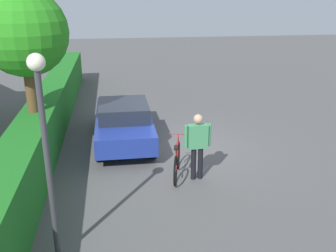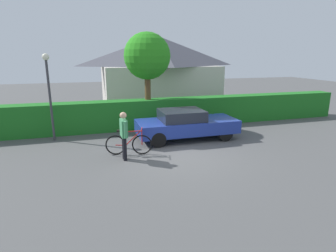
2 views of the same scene
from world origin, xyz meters
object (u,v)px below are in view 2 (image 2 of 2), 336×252
object	(u,v)px
bicycle	(129,144)
person_rider	(124,132)
street_lamp	(49,85)
tree_kerbside	(147,57)
parked_car_near	(186,124)

from	to	relation	value
bicycle	person_rider	size ratio (longest dim) A/B	0.98
bicycle	person_rider	xyz separation A→B (m)	(-0.22, -0.48, 0.61)
bicycle	street_lamp	bearing A→B (deg)	137.24
person_rider	street_lamp	bearing A→B (deg)	130.23
person_rider	bicycle	bearing A→B (deg)	65.15
street_lamp	person_rider	bearing A→B (deg)	-49.77
street_lamp	tree_kerbside	world-z (taller)	tree_kerbside
parked_car_near	tree_kerbside	distance (m)	3.92
bicycle	street_lamp	xyz separation A→B (m)	(-2.88, 2.66, 2.01)
parked_car_near	person_rider	size ratio (longest dim) A/B	2.54
parked_car_near	street_lamp	bearing A→B (deg)	165.83
parked_car_near	bicycle	world-z (taller)	parked_car_near
bicycle	street_lamp	size ratio (longest dim) A/B	0.46
parked_car_near	bicycle	bearing A→B (deg)	-154.94
bicycle	tree_kerbside	bearing A→B (deg)	67.51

